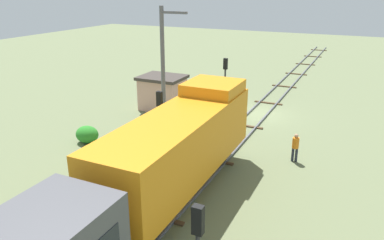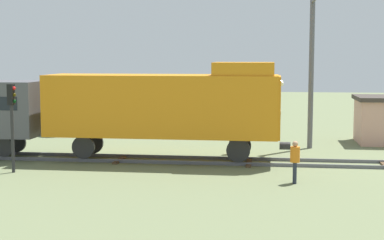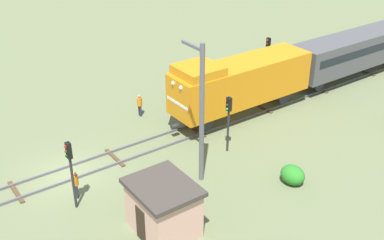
{
  "view_description": "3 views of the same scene",
  "coord_description": "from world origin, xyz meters",
  "px_view_note": "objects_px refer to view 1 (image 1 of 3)",
  "views": [
    {
      "loc": [
        -7.23,
        27.52,
        9.53
      ],
      "look_at": [
        1.32,
        9.48,
        2.36
      ],
      "focal_mm": 35.0,
      "sensor_mm": 36.0,
      "label": 1
    },
    {
      "loc": [
        -27.57,
        8.42,
        5.05
      ],
      "look_at": [
        -0.98,
        11.96,
        2.12
      ],
      "focal_mm": 55.0,
      "sensor_mm": 36.0,
      "label": 2
    },
    {
      "loc": [
        23.82,
        -7.87,
        16.3
      ],
      "look_at": [
        1.26,
        8.22,
        1.72
      ],
      "focal_mm": 45.0,
      "sensor_mm": 36.0,
      "label": 3
    }
  ],
  "objects_px": {
    "traffic_signal_mid": "(160,110)",
    "worker_by_signal": "(295,146)",
    "traffic_signal_near": "(225,73)",
    "locomotive": "(182,141)",
    "worker_near_track": "(232,97)",
    "relay_hut": "(163,92)",
    "catenary_mast": "(164,68)"
  },
  "relations": [
    {
      "from": "worker_by_signal",
      "to": "relay_hut",
      "type": "bearing_deg",
      "value": -116.94
    },
    {
      "from": "traffic_signal_near",
      "to": "worker_by_signal",
      "type": "relative_size",
      "value": 2.37
    },
    {
      "from": "locomotive",
      "to": "traffic_signal_near",
      "type": "bearing_deg",
      "value": -77.28
    },
    {
      "from": "traffic_signal_near",
      "to": "relay_hut",
      "type": "bearing_deg",
      "value": 33.9
    },
    {
      "from": "locomotive",
      "to": "relay_hut",
      "type": "height_order",
      "value": "locomotive"
    },
    {
      "from": "catenary_mast",
      "to": "relay_hut",
      "type": "distance_m",
      "value": 5.78
    },
    {
      "from": "traffic_signal_near",
      "to": "worker_by_signal",
      "type": "distance_m",
      "value": 11.24
    },
    {
      "from": "locomotive",
      "to": "relay_hut",
      "type": "bearing_deg",
      "value": -56.39
    },
    {
      "from": "worker_near_track",
      "to": "relay_hut",
      "type": "relative_size",
      "value": 0.49
    },
    {
      "from": "traffic_signal_mid",
      "to": "catenary_mast",
      "type": "relative_size",
      "value": 0.45
    },
    {
      "from": "locomotive",
      "to": "worker_near_track",
      "type": "xyz_separation_m",
      "value": [
        2.4,
        -13.78,
        -1.78
      ]
    },
    {
      "from": "traffic_signal_near",
      "to": "catenary_mast",
      "type": "height_order",
      "value": "catenary_mast"
    },
    {
      "from": "catenary_mast",
      "to": "relay_hut",
      "type": "height_order",
      "value": "catenary_mast"
    },
    {
      "from": "traffic_signal_mid",
      "to": "worker_near_track",
      "type": "bearing_deg",
      "value": -95.73
    },
    {
      "from": "traffic_signal_mid",
      "to": "worker_near_track",
      "type": "height_order",
      "value": "traffic_signal_mid"
    },
    {
      "from": "worker_near_track",
      "to": "worker_by_signal",
      "type": "relative_size",
      "value": 1.0
    },
    {
      "from": "traffic_signal_near",
      "to": "worker_near_track",
      "type": "xyz_separation_m",
      "value": [
        -0.8,
        0.39,
        -1.81
      ]
    },
    {
      "from": "worker_near_track",
      "to": "relay_hut",
      "type": "distance_m",
      "value": 5.69
    },
    {
      "from": "worker_by_signal",
      "to": "relay_hut",
      "type": "relative_size",
      "value": 0.49
    },
    {
      "from": "traffic_signal_near",
      "to": "locomotive",
      "type": "bearing_deg",
      "value": 102.72
    },
    {
      "from": "locomotive",
      "to": "traffic_signal_mid",
      "type": "relative_size",
      "value": 3.05
    },
    {
      "from": "traffic_signal_mid",
      "to": "relay_hut",
      "type": "height_order",
      "value": "traffic_signal_mid"
    },
    {
      "from": "locomotive",
      "to": "worker_near_track",
      "type": "distance_m",
      "value": 14.1
    },
    {
      "from": "locomotive",
      "to": "worker_by_signal",
      "type": "relative_size",
      "value": 6.82
    },
    {
      "from": "traffic_signal_mid",
      "to": "worker_by_signal",
      "type": "height_order",
      "value": "traffic_signal_mid"
    },
    {
      "from": "locomotive",
      "to": "worker_by_signal",
      "type": "distance_m",
      "value": 7.46
    },
    {
      "from": "traffic_signal_mid",
      "to": "worker_by_signal",
      "type": "bearing_deg",
      "value": -164.6
    },
    {
      "from": "worker_near_track",
      "to": "traffic_signal_mid",
      "type": "bearing_deg",
      "value": -116.25
    },
    {
      "from": "locomotive",
      "to": "traffic_signal_near",
      "type": "distance_m",
      "value": 14.53
    },
    {
      "from": "traffic_signal_near",
      "to": "worker_by_signal",
      "type": "xyz_separation_m",
      "value": [
        -7.4,
        8.27,
        -1.81
      ]
    },
    {
      "from": "locomotive",
      "to": "worker_near_track",
      "type": "bearing_deg",
      "value": -80.12
    },
    {
      "from": "locomotive",
      "to": "traffic_signal_near",
      "type": "xyz_separation_m",
      "value": [
        3.2,
        -14.17,
        0.03
      ]
    }
  ]
}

